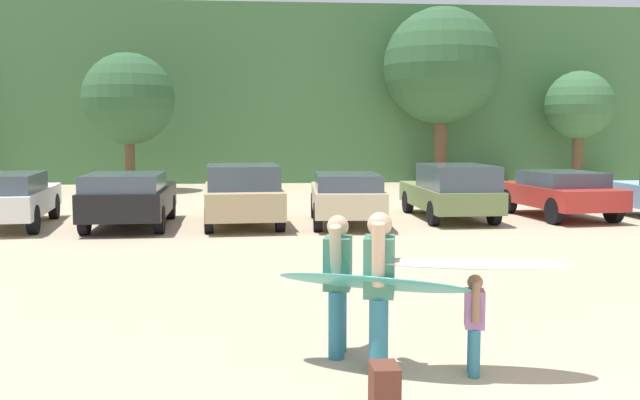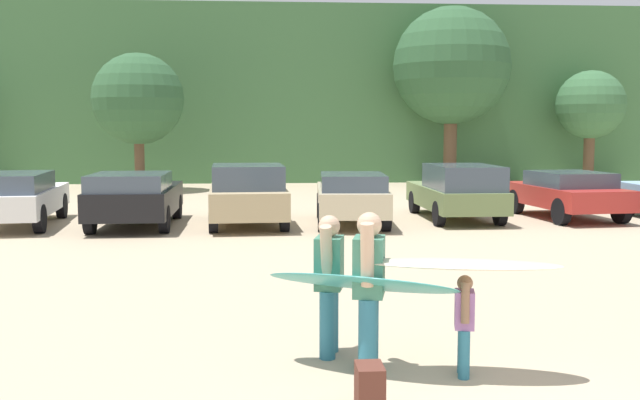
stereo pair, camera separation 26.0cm
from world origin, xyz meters
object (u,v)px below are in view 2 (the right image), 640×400
object	(u,v)px
person_companion	(329,277)
surfboard_teal	(361,283)
parked_car_red	(567,193)
backpack_dropped	(370,390)
parked_car_tan	(248,194)
person_child	(464,319)
parked_car_olive_green	(457,191)
surfboard_cream	(461,264)
person_adult	(369,282)
parked_car_white	(16,197)
parked_car_black	(135,197)
parked_car_champagne	(351,196)

from	to	relation	value
person_companion	surfboard_teal	xyz separation A→B (m)	(0.28, -0.61, 0.05)
parked_car_red	backpack_dropped	bearing A→B (deg)	144.90
parked_car_tan	person_child	size ratio (longest dim) A/B	4.16
parked_car_olive_green	surfboard_cream	size ratio (longest dim) A/B	2.18
person_child	surfboard_cream	bearing A→B (deg)	47.30
parked_car_tan	person_adult	xyz separation A→B (m)	(1.58, -11.57, 0.12)
parked_car_white	person_companion	distance (m)	13.22
surfboard_teal	surfboard_cream	distance (m)	1.03
parked_car_black	parked_car_white	bearing A→B (deg)	84.65
parked_car_white	surfboard_cream	xyz separation A→B (m)	(8.37, -11.97, 0.39)
parked_car_olive_green	parked_car_red	distance (m)	3.15
person_adult	surfboard_cream	size ratio (longest dim) A/B	0.80
parked_car_tan	surfboard_cream	size ratio (longest dim) A/B	2.08
parked_car_white	surfboard_teal	size ratio (longest dim) A/B	2.27
parked_car_red	surfboard_cream	world-z (taller)	parked_car_red
parked_car_olive_green	person_child	bearing A→B (deg)	164.86
parked_car_white	parked_car_red	bearing A→B (deg)	-93.14
surfboard_teal	parked_car_champagne	bearing A→B (deg)	-70.03
backpack_dropped	parked_car_white	bearing A→B (deg)	119.67
parked_car_tan	person_child	xyz separation A→B (m)	(2.53, -11.77, -0.24)
parked_car_white	surfboard_cream	distance (m)	14.61
parked_car_tan	surfboard_teal	bearing A→B (deg)	-175.85
parked_car_black	parked_car_champagne	distance (m)	5.57
person_child	surfboard_teal	xyz separation A→B (m)	(-1.04, 0.17, 0.35)
parked_car_tan	surfboard_cream	world-z (taller)	parked_car_tan
surfboard_teal	backpack_dropped	distance (m)	1.33
parked_car_black	person_companion	bearing A→B (deg)	-160.59
parked_car_white	parked_car_tan	size ratio (longest dim) A/B	1.09
parked_car_red	person_companion	size ratio (longest dim) A/B	2.68
parked_car_black	surfboard_cream	size ratio (longest dim) A/B	2.10
parked_car_black	parked_car_olive_green	xyz separation A→B (m)	(8.59, 0.79, 0.04)
person_adult	backpack_dropped	world-z (taller)	person_adult
parked_car_red	parked_car_black	bearing A→B (deg)	88.14
backpack_dropped	person_child	bearing A→B (deg)	40.65
parked_car_white	person_adult	world-z (taller)	person_adult
parked_car_white	parked_car_champagne	size ratio (longest dim) A/B	1.11
parked_car_white	parked_car_tan	bearing A→B (deg)	-97.36
parked_car_champagne	parked_car_tan	bearing A→B (deg)	92.23
parked_car_white	parked_car_tan	distance (m)	5.90
parked_car_tan	parked_car_champagne	distance (m)	2.71
person_child	person_adult	bearing A→B (deg)	0.44
parked_car_red	person_companion	world-z (taller)	person_companion
parked_car_champagne	surfboard_teal	world-z (taller)	parked_car_champagne
parked_car_olive_green	person_child	size ratio (longest dim) A/B	4.36
parked_car_tan	person_adult	distance (m)	11.67
parked_car_red	parked_car_champagne	bearing A→B (deg)	91.98
parked_car_black	person_child	xyz separation A→B (m)	(5.39, -11.70, -0.19)
parked_car_olive_green	person_adult	distance (m)	12.97
parked_car_champagne	person_child	xyz separation A→B (m)	(-0.18, -11.72, -0.17)
parked_car_red	backpack_dropped	world-z (taller)	parked_car_red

